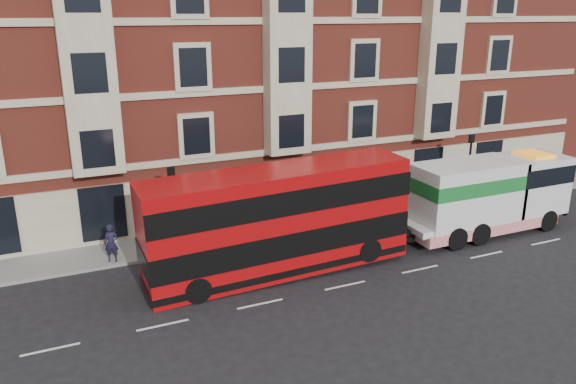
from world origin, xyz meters
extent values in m
plane|color=black|center=(0.00, 0.00, 0.00)|extent=(120.00, 120.00, 0.00)
cube|color=slate|center=(0.00, 7.50, 0.07)|extent=(90.00, 3.00, 0.15)
cube|color=maroon|center=(0.50, 15.00, 9.00)|extent=(45.00, 12.00, 18.00)
cylinder|color=black|center=(-6.00, 6.20, 2.15)|extent=(0.14, 0.14, 4.00)
cube|color=black|center=(-6.00, 6.20, 4.25)|extent=(0.35, 0.15, 0.50)
cylinder|color=black|center=(12.00, 6.20, 2.15)|extent=(0.14, 0.14, 4.00)
cube|color=black|center=(12.00, 6.20, 4.25)|extent=(0.35, 0.15, 0.50)
cube|color=#A1080B|center=(-2.17, 2.41, 2.53)|extent=(12.08, 2.70, 4.74)
cube|color=black|center=(-2.17, 2.41, 1.83)|extent=(12.12, 2.76, 1.13)
cube|color=black|center=(-2.17, 2.41, 3.77)|extent=(12.12, 2.76, 1.08)
cylinder|color=black|center=(-6.27, 1.19, 0.56)|extent=(1.12, 0.35, 1.12)
cylinder|color=black|center=(-6.27, 3.63, 0.56)|extent=(1.12, 0.35, 1.12)
cylinder|color=black|center=(1.92, 1.19, 0.88)|extent=(1.12, 0.35, 1.12)
cylinder|color=black|center=(1.92, 3.63, 0.88)|extent=(1.12, 0.35, 1.12)
cube|color=silver|center=(9.83, 2.41, 1.02)|extent=(9.71, 2.48, 0.32)
cube|color=silver|center=(12.95, 2.41, 2.43)|extent=(3.45, 2.70, 3.13)
cube|color=silver|center=(8.53, 2.41, 2.48)|extent=(5.82, 2.70, 3.13)
cube|color=#176928|center=(8.53, 2.41, 3.02)|extent=(5.88, 2.74, 0.75)
cube|color=red|center=(9.61, 2.41, 0.65)|extent=(8.63, 2.76, 0.59)
cylinder|color=black|center=(13.28, 1.19, 0.59)|extent=(1.19, 0.38, 1.19)
cylinder|color=black|center=(13.28, 3.63, 0.59)|extent=(1.19, 0.38, 1.19)
cylinder|color=black|center=(8.53, 1.19, 0.59)|extent=(1.19, 0.43, 1.19)
cylinder|color=black|center=(8.53, 3.63, 0.59)|extent=(1.19, 0.43, 1.19)
cylinder|color=black|center=(7.02, 1.19, 0.59)|extent=(1.19, 0.43, 1.19)
cylinder|color=black|center=(7.02, 3.63, 0.59)|extent=(1.19, 0.43, 1.19)
imported|color=black|center=(-8.97, 6.44, 1.07)|extent=(0.78, 0.66, 1.83)
camera|label=1|loc=(-11.33, -19.19, 11.43)|focal=35.00mm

